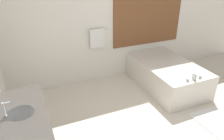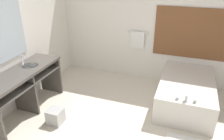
{
  "view_description": "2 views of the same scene",
  "coord_description": "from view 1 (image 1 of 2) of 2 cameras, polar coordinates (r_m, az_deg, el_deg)",
  "views": [
    {
      "loc": [
        -1.74,
        -1.98,
        2.41
      ],
      "look_at": [
        -0.54,
        0.81,
        0.9
      ],
      "focal_mm": 35.0,
      "sensor_mm": 36.0,
      "label": 1
    },
    {
      "loc": [
        0.81,
        -2.7,
        2.56
      ],
      "look_at": [
        -0.42,
        0.72,
        0.82
      ],
      "focal_mm": 35.0,
      "sensor_mm": 36.0,
      "label": 2
    }
  ],
  "objects": [
    {
      "name": "ground_plane",
      "position": [
        3.57,
        13.83,
        -17.01
      ],
      "size": [
        16.0,
        16.0,
        0.0
      ],
      "primitive_type": "plane",
      "color": "beige",
      "rests_on": "ground"
    },
    {
      "name": "wall_back_with_blinds",
      "position": [
        4.69,
        -0.41,
        13.25
      ],
      "size": [
        7.4,
        0.13,
        2.7
      ],
      "color": "white",
      "rests_on": "ground_plane"
    },
    {
      "name": "sink_faucet",
      "position": [
        2.71,
        -26.31,
        -9.31
      ],
      "size": [
        0.09,
        0.04,
        0.18
      ],
      "color": "silver",
      "rests_on": "vanity_counter"
    },
    {
      "name": "bathtub",
      "position": [
        4.75,
        14.02,
        -0.92
      ],
      "size": [
        1.02,
        1.73,
        0.66
      ],
      "color": "silver",
      "rests_on": "ground_plane"
    },
    {
      "name": "bath_mat",
      "position": [
        4.13,
        26.16,
        -12.4
      ],
      "size": [
        0.6,
        0.79,
        0.02
      ],
      "color": "white",
      "rests_on": "ground_plane"
    }
  ]
}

